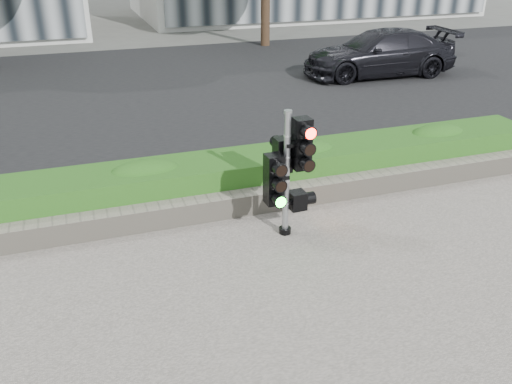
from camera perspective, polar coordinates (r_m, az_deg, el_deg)
ground at (r=7.00m, az=1.99°, el=-9.38°), size 120.00×120.00×0.00m
road at (r=16.01m, az=-11.11°, el=10.47°), size 60.00×13.00×0.02m
curb at (r=9.61m, az=-4.72°, el=1.11°), size 60.00×0.25×0.12m
stone_wall at (r=8.45m, az=-2.59°, el=-1.30°), size 12.00×0.32×0.34m
hedge at (r=8.95m, az=-3.81°, el=1.43°), size 12.00×1.00×0.68m
traffic_signal at (r=7.58m, az=3.33°, el=2.61°), size 0.65×0.48×1.87m
car_dark at (r=17.74m, az=12.85°, el=14.08°), size 4.87×2.21×1.38m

